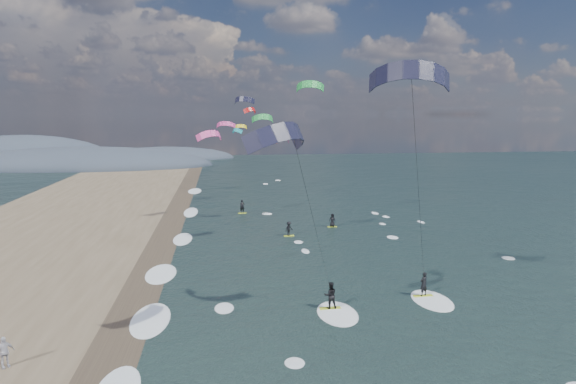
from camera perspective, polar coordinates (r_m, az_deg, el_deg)
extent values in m
plane|color=black|center=(27.50, 5.86, -18.63)|extent=(260.00, 260.00, 0.00)
cube|color=#382D23|center=(36.44, -17.31, -11.83)|extent=(3.00, 240.00, 0.00)
ellipsoid|color=#3D4756|center=(145.77, -28.91, 3.00)|extent=(48.00, 20.00, 15.00)
ellipsoid|color=#3D4756|center=(128.81, -23.30, 2.73)|extent=(64.00, 24.00, 10.00)
ellipsoid|color=#3D4756|center=(145.04, -14.34, 3.84)|extent=(40.00, 18.00, 7.00)
cube|color=#C5DC26|center=(36.32, 15.72, -11.78)|extent=(1.42, 0.42, 0.06)
imported|color=black|center=(36.01, 15.78, -10.43)|extent=(0.74, 0.62, 1.74)
ellipsoid|color=white|center=(35.77, 16.69, -12.21)|extent=(2.60, 4.20, 0.12)
cylinder|color=black|center=(30.78, 15.20, 0.30)|extent=(0.02, 0.02, 15.62)
cube|color=#C5DC26|center=(33.08, 5.02, -13.58)|extent=(1.42, 0.44, 0.07)
imported|color=black|center=(32.73, 5.04, -12.07)|extent=(0.88, 0.69, 1.80)
ellipsoid|color=white|center=(32.44, 5.88, -14.12)|extent=(2.60, 4.20, 0.12)
cylinder|color=black|center=(27.89, 3.09, -3.56)|extent=(0.02, 0.02, 12.78)
cube|color=#C5DC26|center=(51.41, 0.11, -5.21)|extent=(1.10, 0.35, 0.05)
imported|color=black|center=(51.22, 0.11, -4.36)|extent=(1.13, 1.03, 1.53)
cube|color=#C5DC26|center=(55.72, 5.26, -4.12)|extent=(1.10, 0.35, 0.05)
imported|color=black|center=(55.54, 5.27, -3.34)|extent=(0.84, 0.66, 1.51)
cube|color=#C5DC26|center=(63.34, -5.43, -2.50)|extent=(1.10, 0.35, 0.05)
imported|color=black|center=(63.16, -5.45, -1.71)|extent=(0.68, 0.48, 1.73)
ellipsoid|color=white|center=(32.59, -16.31, -14.35)|extent=(2.40, 5.40, 0.11)
ellipsoid|color=white|center=(40.94, -14.51, -9.35)|extent=(2.40, 5.40, 0.11)
ellipsoid|color=white|center=(51.43, -13.16, -5.48)|extent=(2.40, 5.40, 0.11)
ellipsoid|color=white|center=(65.04, -12.09, -2.38)|extent=(2.40, 5.40, 0.11)
ellipsoid|color=white|center=(82.72, -11.23, 0.10)|extent=(2.40, 5.40, 0.11)
imported|color=#BBB8C3|center=(29.63, -30.62, -16.03)|extent=(1.01, 0.90, 1.65)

